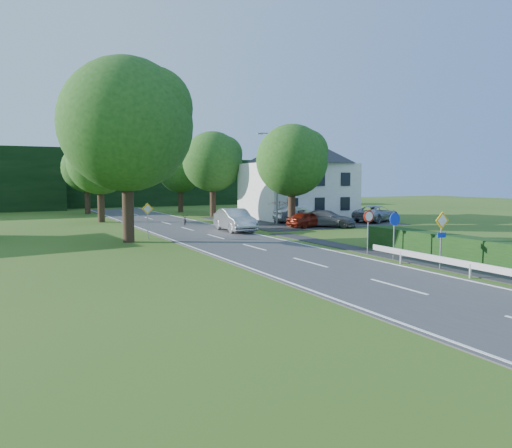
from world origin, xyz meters
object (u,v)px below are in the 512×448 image
parked_car_silver_a (299,214)px  parked_car_grey (327,218)px  streetlight (276,174)px  parked_car_silver_b (376,214)px  moving_car (235,220)px  parasol (280,212)px  motorcycle (185,220)px  parked_car_red (307,219)px

parked_car_silver_a → parked_car_grey: parked_car_silver_a is taller
streetlight → parked_car_silver_b: size_ratio=1.48×
moving_car → parasol: parasol is taller
motorcycle → parked_car_silver_b: (16.98, -5.11, 0.32)m
streetlight → parked_car_red: size_ratio=2.08×
moving_car → parked_car_grey: moving_car is taller
motorcycle → parked_car_grey: parked_car_grey is taller
moving_car → parasol: 7.81m
parked_car_red → parked_car_grey: size_ratio=0.81×
motorcycle → parked_car_grey: (10.06, -7.12, 0.25)m
parked_car_grey → motorcycle: bearing=99.0°
streetlight → parasol: bearing=47.5°
parked_car_red → parked_car_silver_b: parked_car_silver_b is taller
streetlight → parked_car_silver_a: 4.85m
moving_car → parked_car_red: moving_car is taller
parked_car_red → parasol: size_ratio=1.69×
parked_car_silver_b → streetlight: bearing=58.9°
parked_car_silver_a → parasol: (-1.94, 0.18, 0.27)m
parked_car_red → streetlight: bearing=8.5°
parked_car_grey → parked_car_silver_b: parked_car_silver_b is taller
parked_car_grey → parked_car_silver_b: bearing=-29.5°
streetlight → parked_car_silver_a: (3.02, 1.00, -3.66)m
parasol → moving_car: bearing=-145.6°
moving_car → motorcycle: 7.07m
parked_car_silver_a → parked_car_silver_b: (6.92, -2.49, -0.01)m
streetlight → parked_car_silver_b: streetlight is taller
parked_car_red → parked_car_silver_a: parked_car_silver_a is taller
parked_car_red → parked_car_silver_b: bearing=-93.3°
parasol → parked_car_red: bearing=-87.1°
parked_car_grey → parasol: 5.07m
parked_car_grey → parasol: (-1.94, 4.68, 0.34)m
parked_car_silver_a → parasol: bearing=87.3°
parked_car_silver_a → parked_car_grey: size_ratio=0.97×
parked_car_silver_a → parasol: parasol is taller
moving_car → parked_car_red: (6.66, 0.11, -0.20)m
motorcycle → parked_car_grey: 12.32m
parked_car_silver_a → moving_car: bearing=119.3°
motorcycle → parked_car_silver_b: size_ratio=0.31×
motorcycle → parked_car_red: 10.73m
streetlight → moving_car: streetlight is taller
parked_car_silver_b → parasol: bearing=50.6°
parked_car_silver_b → parasol: 9.26m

